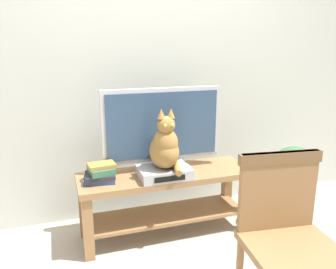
{
  "coord_description": "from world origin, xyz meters",
  "views": [
    {
      "loc": [
        -0.77,
        -1.8,
        1.44
      ],
      "look_at": [
        -0.0,
        0.49,
        0.81
      ],
      "focal_mm": 37.2,
      "sensor_mm": 36.0,
      "label": 1
    }
  ],
  "objects_px": {
    "media_box": "(164,172)",
    "tv": "(162,128)",
    "potted_plant": "(293,180)",
    "book_stack": "(100,173)",
    "tv_stand": "(166,191)",
    "cat": "(165,147)",
    "wooden_chair": "(287,230)"
  },
  "relations": [
    {
      "from": "potted_plant",
      "to": "book_stack",
      "type": "bearing_deg",
      "value": 172.12
    },
    {
      "from": "tv",
      "to": "wooden_chair",
      "type": "xyz_separation_m",
      "value": [
        0.3,
        -1.13,
        -0.29
      ]
    },
    {
      "from": "book_stack",
      "to": "potted_plant",
      "type": "relative_size",
      "value": 0.35
    },
    {
      "from": "book_stack",
      "to": "potted_plant",
      "type": "height_order",
      "value": "potted_plant"
    },
    {
      "from": "media_box",
      "to": "book_stack",
      "type": "distance_m",
      "value": 0.45
    },
    {
      "from": "wooden_chair",
      "to": "book_stack",
      "type": "height_order",
      "value": "wooden_chair"
    },
    {
      "from": "cat",
      "to": "wooden_chair",
      "type": "height_order",
      "value": "cat"
    },
    {
      "from": "wooden_chair",
      "to": "media_box",
      "type": "bearing_deg",
      "value": 109.67
    },
    {
      "from": "tv_stand",
      "to": "tv",
      "type": "height_order",
      "value": "tv"
    },
    {
      "from": "tv",
      "to": "cat",
      "type": "xyz_separation_m",
      "value": [
        -0.04,
        -0.19,
        -0.09
      ]
    },
    {
      "from": "tv_stand",
      "to": "tv",
      "type": "bearing_deg",
      "value": 89.98
    },
    {
      "from": "cat",
      "to": "book_stack",
      "type": "bearing_deg",
      "value": 170.18
    },
    {
      "from": "wooden_chair",
      "to": "book_stack",
      "type": "distance_m",
      "value": 1.29
    },
    {
      "from": "tv_stand",
      "to": "book_stack",
      "type": "bearing_deg",
      "value": -177.38
    },
    {
      "from": "tv",
      "to": "media_box",
      "type": "xyz_separation_m",
      "value": [
        -0.04,
        -0.17,
        -0.29
      ]
    },
    {
      "from": "media_box",
      "to": "tv_stand",
      "type": "bearing_deg",
      "value": 64.11
    },
    {
      "from": "wooden_chair",
      "to": "book_stack",
      "type": "bearing_deg",
      "value": 127.84
    },
    {
      "from": "media_box",
      "to": "potted_plant",
      "type": "relative_size",
      "value": 0.55
    },
    {
      "from": "media_box",
      "to": "tv",
      "type": "bearing_deg",
      "value": 76.61
    },
    {
      "from": "tv_stand",
      "to": "tv",
      "type": "xyz_separation_m",
      "value": [
        0.0,
        0.09,
        0.47
      ]
    },
    {
      "from": "tv_stand",
      "to": "potted_plant",
      "type": "relative_size",
      "value": 1.95
    },
    {
      "from": "tv_stand",
      "to": "potted_plant",
      "type": "bearing_deg",
      "value": -12.99
    },
    {
      "from": "cat",
      "to": "book_stack",
      "type": "height_order",
      "value": "cat"
    },
    {
      "from": "cat",
      "to": "book_stack",
      "type": "distance_m",
      "value": 0.49
    },
    {
      "from": "tv",
      "to": "potted_plant",
      "type": "height_order",
      "value": "tv"
    },
    {
      "from": "tv_stand",
      "to": "cat",
      "type": "xyz_separation_m",
      "value": [
        -0.04,
        -0.1,
        0.38
      ]
    },
    {
      "from": "tv",
      "to": "potted_plant",
      "type": "distance_m",
      "value": 1.11
    },
    {
      "from": "tv_stand",
      "to": "potted_plant",
      "type": "height_order",
      "value": "potted_plant"
    },
    {
      "from": "tv",
      "to": "tv_stand",
      "type": "bearing_deg",
      "value": -90.02
    },
    {
      "from": "wooden_chair",
      "to": "potted_plant",
      "type": "xyz_separation_m",
      "value": [
        0.68,
        0.82,
        -0.14
      ]
    },
    {
      "from": "tv_stand",
      "to": "book_stack",
      "type": "distance_m",
      "value": 0.53
    },
    {
      "from": "media_box",
      "to": "cat",
      "type": "distance_m",
      "value": 0.2
    }
  ]
}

